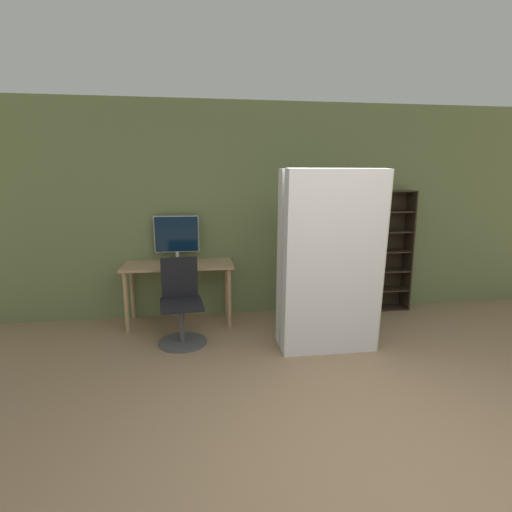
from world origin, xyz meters
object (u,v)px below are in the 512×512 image
at_px(monitor, 177,236).
at_px(mattress_near, 334,265).
at_px(bookshelf, 370,254).
at_px(office_chair, 181,309).
at_px(mattress_far, 325,259).

bearing_deg(monitor, mattress_near, -38.71).
bearing_deg(monitor, bookshelf, 0.31).
relative_size(monitor, office_chair, 0.62).
relative_size(office_chair, mattress_far, 0.49).
relative_size(office_chair, mattress_near, 0.49).
relative_size(bookshelf, mattress_far, 0.86).
height_order(monitor, mattress_near, mattress_near).
height_order(monitor, office_chair, monitor).
height_order(office_chair, bookshelf, bookshelf).
height_order(bookshelf, mattress_near, mattress_near).
bearing_deg(mattress_far, mattress_near, -90.00).
xyz_separation_m(office_chair, bookshelf, (2.47, 0.77, 0.39)).
bearing_deg(office_chair, mattress_near, -18.56).
distance_m(office_chair, bookshelf, 2.62).
xyz_separation_m(office_chair, mattress_near, (1.52, -0.51, 0.56)).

